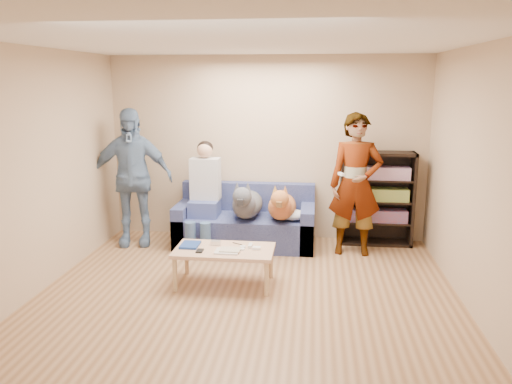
# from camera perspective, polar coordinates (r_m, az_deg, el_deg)

# --- Properties ---
(ground) EXTENTS (5.00, 5.00, 0.00)m
(ground) POSITION_cam_1_polar(r_m,az_deg,el_deg) (5.12, -1.63, -13.40)
(ground) COLOR brown
(ground) RESTS_ON ground
(ceiling) EXTENTS (5.00, 5.00, 0.00)m
(ceiling) POSITION_cam_1_polar(r_m,az_deg,el_deg) (4.62, -1.83, 17.00)
(ceiling) COLOR white
(ceiling) RESTS_ON ground
(wall_back) EXTENTS (4.50, 0.00, 4.50)m
(wall_back) POSITION_cam_1_polar(r_m,az_deg,el_deg) (7.15, 1.23, 5.00)
(wall_back) COLOR tan
(wall_back) RESTS_ON ground
(wall_front) EXTENTS (4.50, 0.00, 4.50)m
(wall_front) POSITION_cam_1_polar(r_m,az_deg,el_deg) (2.36, -10.85, -11.25)
(wall_front) COLOR tan
(wall_front) RESTS_ON ground
(wall_left) EXTENTS (0.00, 5.00, 5.00)m
(wall_left) POSITION_cam_1_polar(r_m,az_deg,el_deg) (5.50, -25.61, 1.45)
(wall_left) COLOR tan
(wall_left) RESTS_ON ground
(wall_right) EXTENTS (0.00, 5.00, 5.00)m
(wall_right) POSITION_cam_1_polar(r_m,az_deg,el_deg) (4.91, 25.25, 0.27)
(wall_right) COLOR tan
(wall_right) RESTS_ON ground
(blanket) EXTENTS (0.38, 0.32, 0.13)m
(blanket) POSITION_cam_1_polar(r_m,az_deg,el_deg) (6.69, 4.25, -2.61)
(blanket) COLOR silver
(blanket) RESTS_ON sofa
(person_standing_right) EXTENTS (0.68, 0.45, 1.86)m
(person_standing_right) POSITION_cam_1_polar(r_m,az_deg,el_deg) (6.59, 11.31, 0.82)
(person_standing_right) COLOR gray
(person_standing_right) RESTS_ON ground
(person_standing_left) EXTENTS (1.17, 0.65, 1.89)m
(person_standing_left) POSITION_cam_1_polar(r_m,az_deg,el_deg) (7.05, -14.05, 1.62)
(person_standing_left) COLOR #708CB3
(person_standing_left) RESTS_ON ground
(held_controller) EXTENTS (0.08, 0.13, 0.03)m
(held_controller) POSITION_cam_1_polar(r_m,az_deg,el_deg) (6.34, 9.71, 2.03)
(held_controller) COLOR white
(held_controller) RESTS_ON person_standing_right
(notebook_blue) EXTENTS (0.20, 0.26, 0.03)m
(notebook_blue) POSITION_cam_1_polar(r_m,az_deg,el_deg) (5.71, -7.53, -6.01)
(notebook_blue) COLOR navy
(notebook_blue) RESTS_ON coffee_table
(papers) EXTENTS (0.26, 0.20, 0.02)m
(papers) POSITION_cam_1_polar(r_m,az_deg,el_deg) (5.48, -3.32, -6.78)
(papers) COLOR beige
(papers) RESTS_ON coffee_table
(magazine) EXTENTS (0.22, 0.17, 0.01)m
(magazine) POSITION_cam_1_polar(r_m,az_deg,el_deg) (5.49, -2.98, -6.59)
(magazine) COLOR #B9AE94
(magazine) RESTS_ON coffee_table
(camera_silver) EXTENTS (0.11, 0.06, 0.05)m
(camera_silver) POSITION_cam_1_polar(r_m,az_deg,el_deg) (5.71, -4.63, -5.81)
(camera_silver) COLOR silver
(camera_silver) RESTS_ON coffee_table
(controller_a) EXTENTS (0.04, 0.13, 0.03)m
(controller_a) POSITION_cam_1_polar(r_m,az_deg,el_deg) (5.64, -0.65, -6.14)
(controller_a) COLOR white
(controller_a) RESTS_ON coffee_table
(controller_b) EXTENTS (0.09, 0.06, 0.03)m
(controller_b) POSITION_cam_1_polar(r_m,az_deg,el_deg) (5.55, 0.06, -6.43)
(controller_b) COLOR white
(controller_b) RESTS_ON coffee_table
(headphone_cup_a) EXTENTS (0.07, 0.07, 0.02)m
(headphone_cup_a) POSITION_cam_1_polar(r_m,az_deg,el_deg) (5.53, -1.64, -6.55)
(headphone_cup_a) COLOR white
(headphone_cup_a) RESTS_ON coffee_table
(headphone_cup_b) EXTENTS (0.07, 0.07, 0.02)m
(headphone_cup_b) POSITION_cam_1_polar(r_m,az_deg,el_deg) (5.61, -1.52, -6.28)
(headphone_cup_b) COLOR silver
(headphone_cup_b) RESTS_ON coffee_table
(pen_orange) EXTENTS (0.13, 0.06, 0.01)m
(pen_orange) POSITION_cam_1_polar(r_m,az_deg,el_deg) (5.44, -4.17, -6.99)
(pen_orange) COLOR #C75F1C
(pen_orange) RESTS_ON coffee_table
(pen_black) EXTENTS (0.13, 0.08, 0.01)m
(pen_black) POSITION_cam_1_polar(r_m,az_deg,el_deg) (5.74, -2.14, -5.92)
(pen_black) COLOR black
(pen_black) RESTS_ON coffee_table
(wallet) EXTENTS (0.07, 0.12, 0.02)m
(wallet) POSITION_cam_1_polar(r_m,az_deg,el_deg) (5.52, -6.45, -6.69)
(wallet) COLOR black
(wallet) RESTS_ON coffee_table
(sofa) EXTENTS (1.90, 0.85, 0.82)m
(sofa) POSITION_cam_1_polar(r_m,az_deg,el_deg) (7.00, -1.17, -3.71)
(sofa) COLOR #515B93
(sofa) RESTS_ON ground
(person_seated) EXTENTS (0.40, 0.73, 1.47)m
(person_seated) POSITION_cam_1_polar(r_m,az_deg,el_deg) (6.85, -5.95, 0.12)
(person_seated) COLOR #435395
(person_seated) RESTS_ON sofa
(dog_gray) EXTENTS (0.40, 1.25, 0.58)m
(dog_gray) POSITION_cam_1_polar(r_m,az_deg,el_deg) (6.70, -1.09, -1.32)
(dog_gray) COLOR #484B51
(dog_gray) RESTS_ON sofa
(dog_tan) EXTENTS (0.38, 1.15, 0.55)m
(dog_tan) POSITION_cam_1_polar(r_m,az_deg,el_deg) (6.65, 2.95, -1.56)
(dog_tan) COLOR #AA5F34
(dog_tan) RESTS_ON sofa
(coffee_table) EXTENTS (1.10, 0.60, 0.42)m
(coffee_table) POSITION_cam_1_polar(r_m,az_deg,el_deg) (5.60, -3.65, -6.94)
(coffee_table) COLOR #D5A883
(coffee_table) RESTS_ON ground
(bookshelf) EXTENTS (1.00, 0.34, 1.30)m
(bookshelf) POSITION_cam_1_polar(r_m,az_deg,el_deg) (7.11, 13.60, -0.48)
(bookshelf) COLOR black
(bookshelf) RESTS_ON ground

